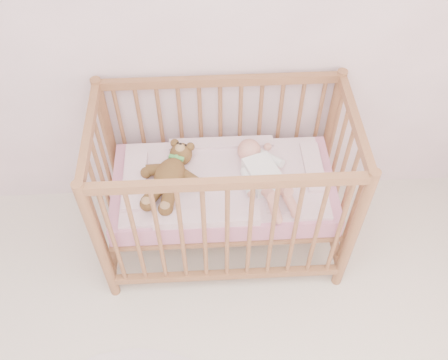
{
  "coord_description": "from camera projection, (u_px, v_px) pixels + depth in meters",
  "views": [
    {
      "loc": [
        0.14,
        -0.13,
        2.66
      ],
      "look_at": [
        0.22,
        1.55,
        0.62
      ],
      "focal_mm": 40.0,
      "sensor_mm": 36.0,
      "label": 1
    }
  ],
  "objects": [
    {
      "name": "baby",
      "position": [
        263.0,
        172.0,
        2.66
      ],
      "size": [
        0.46,
        0.65,
        0.14
      ],
      "primitive_type": null,
      "rotation": [
        0.0,
        0.0,
        0.35
      ],
      "color": "white",
      "rests_on": "blanket"
    },
    {
      "name": "mattress",
      "position": [
        224.0,
        188.0,
        2.78
      ],
      "size": [
        1.22,
        0.62,
        0.13
      ],
      "primitive_type": "cube",
      "color": "pink",
      "rests_on": "crib"
    },
    {
      "name": "wall_back",
      "position": [
        172.0,
        11.0,
        2.36
      ],
      "size": [
        4.0,
        0.02,
        2.7
      ],
      "primitive_type": "cube",
      "color": "white",
      "rests_on": "floor"
    },
    {
      "name": "teddy_bear",
      "position": [
        170.0,
        175.0,
        2.64
      ],
      "size": [
        0.5,
        0.59,
        0.14
      ],
      "primitive_type": null,
      "rotation": [
        0.0,
        0.0,
        -0.35
      ],
      "color": "brown",
      "rests_on": "blanket"
    },
    {
      "name": "crib",
      "position": [
        224.0,
        187.0,
        2.77
      ],
      "size": [
        1.36,
        0.76,
        1.0
      ],
      "primitive_type": null,
      "color": "#A06A44",
      "rests_on": "floor"
    },
    {
      "name": "blanket",
      "position": [
        224.0,
        180.0,
        2.72
      ],
      "size": [
        1.1,
        0.58,
        0.06
      ],
      "primitive_type": null,
      "color": "#F5A9BE",
      "rests_on": "mattress"
    }
  ]
}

